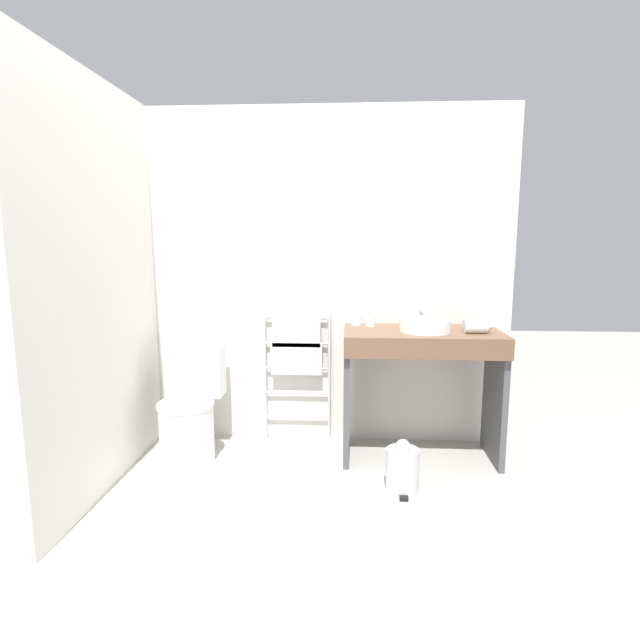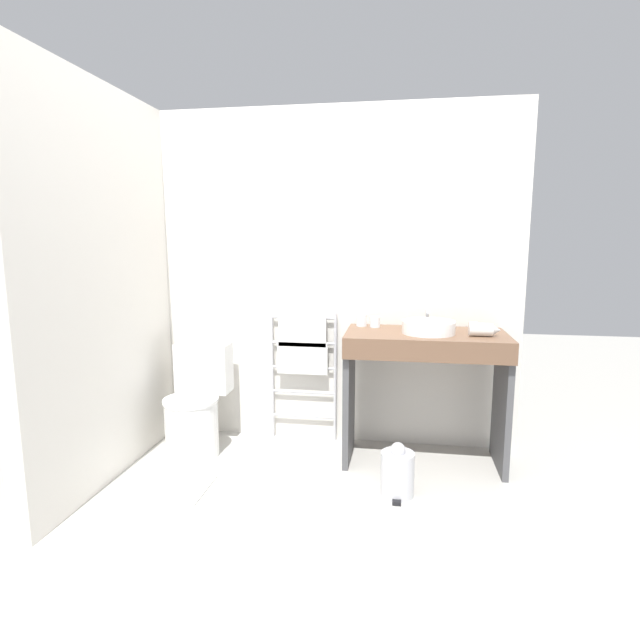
# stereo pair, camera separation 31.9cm
# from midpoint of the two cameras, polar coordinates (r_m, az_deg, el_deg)

# --- Properties ---
(ground_plane) EXTENTS (12.00, 12.00, 0.00)m
(ground_plane) POSITION_cam_midpoint_polar(r_m,az_deg,el_deg) (2.79, -4.88, -23.39)
(ground_plane) COLOR #B2AFA8
(wall_back) EXTENTS (2.73, 0.12, 2.43)m
(wall_back) POSITION_cam_midpoint_polar(r_m,az_deg,el_deg) (3.69, -2.18, 4.73)
(wall_back) COLOR silver
(wall_back) RESTS_ON ground_plane
(wall_side) EXTENTS (0.12, 1.91, 2.43)m
(wall_side) POSITION_cam_midpoint_polar(r_m,az_deg,el_deg) (3.41, -25.88, 3.45)
(wall_side) COLOR silver
(wall_side) RESTS_ON ground_plane
(toilet) EXTENTS (0.39, 0.54, 0.76)m
(toilet) POSITION_cam_midpoint_polar(r_m,az_deg,el_deg) (3.65, -17.14, -10.00)
(toilet) COLOR white
(toilet) RESTS_ON ground_plane
(towel_radiator) EXTENTS (0.51, 0.06, 0.97)m
(towel_radiator) POSITION_cam_midpoint_polar(r_m,az_deg,el_deg) (3.68, -5.18, -3.83)
(towel_radiator) COLOR silver
(towel_radiator) RESTS_ON ground_plane
(vanity_counter) EXTENTS (1.05, 0.55, 0.90)m
(vanity_counter) POSITION_cam_midpoint_polar(r_m,az_deg,el_deg) (3.43, 8.89, -5.94)
(vanity_counter) COLOR brown
(vanity_counter) RESTS_ON ground_plane
(sink_basin) EXTENTS (0.34, 0.34, 0.08)m
(sink_basin) POSITION_cam_midpoint_polar(r_m,az_deg,el_deg) (3.35, 9.27, -0.58)
(sink_basin) COLOR white
(sink_basin) RESTS_ON vanity_counter
(faucet) EXTENTS (0.02, 0.10, 0.14)m
(faucet) POSITION_cam_midpoint_polar(r_m,az_deg,el_deg) (3.53, 8.99, 0.64)
(faucet) COLOR silver
(faucet) RESTS_ON vanity_counter
(cup_near_wall) EXTENTS (0.07, 0.07, 0.08)m
(cup_near_wall) POSITION_cam_midpoint_polar(r_m,az_deg,el_deg) (3.54, 1.62, 0.02)
(cup_near_wall) COLOR white
(cup_near_wall) RESTS_ON vanity_counter
(cup_near_edge) EXTENTS (0.07, 0.07, 0.07)m
(cup_near_edge) POSITION_cam_midpoint_polar(r_m,az_deg,el_deg) (3.51, 3.18, -0.14)
(cup_near_edge) COLOR white
(cup_near_edge) RESTS_ON vanity_counter
(hair_dryer) EXTENTS (0.19, 0.18, 0.08)m
(hair_dryer) POSITION_cam_midpoint_polar(r_m,az_deg,el_deg) (3.37, 14.92, -0.74)
(hair_dryer) COLOR white
(hair_dryer) RESTS_ON vanity_counter
(trash_bin) EXTENTS (0.20, 0.23, 0.33)m
(trash_bin) POSITION_cam_midpoint_polar(r_m,az_deg,el_deg) (3.13, 6.42, -16.60)
(trash_bin) COLOR silver
(trash_bin) RESTS_ON ground_plane
(bath_mat) EXTENTS (0.56, 0.36, 0.01)m
(bath_mat) POSITION_cam_midpoint_polar(r_m,az_deg,el_deg) (3.31, -20.22, -18.28)
(bath_mat) COLOR silver
(bath_mat) RESTS_ON ground_plane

